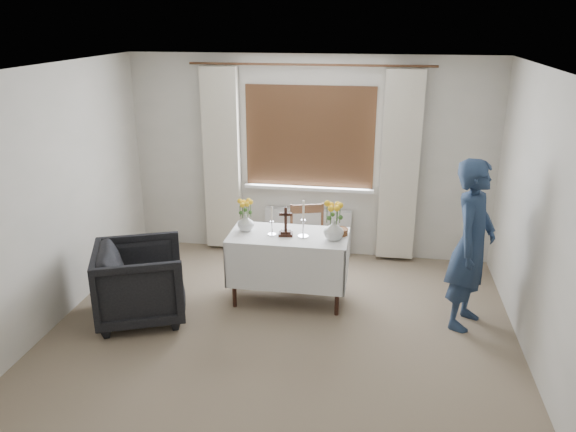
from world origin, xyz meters
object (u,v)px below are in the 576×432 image
(armchair, at_px, (141,282))
(flower_vase_right, at_px, (334,230))
(wooden_cross, at_px, (286,221))
(flower_vase_left, at_px, (246,222))
(altar_table, at_px, (289,268))
(person, at_px, (472,245))
(wooden_chair, at_px, (309,247))

(armchair, distance_m, flower_vase_right, 2.02)
(wooden_cross, bearing_deg, flower_vase_left, 163.82)
(flower_vase_left, bearing_deg, altar_table, -5.48)
(wooden_cross, xyz_separation_m, flower_vase_left, (-0.44, 0.08, -0.06))
(person, bearing_deg, wooden_chair, 93.24)
(altar_table, height_order, armchair, armchair)
(wooden_chair, xyz_separation_m, flower_vase_right, (0.31, -0.51, 0.42))
(wooden_cross, relative_size, flower_vase_right, 1.45)
(wooden_chair, relative_size, wooden_cross, 2.90)
(wooden_chair, bearing_deg, person, -38.13)
(person, height_order, flower_vase_right, person)
(armchair, relative_size, wooden_cross, 2.77)
(flower_vase_left, xyz_separation_m, flower_vase_right, (0.94, -0.11, 0.02))
(armchair, relative_size, person, 0.51)
(wooden_cross, bearing_deg, armchair, -163.86)
(wooden_chair, distance_m, flower_vase_right, 0.73)
(wooden_chair, height_order, flower_vase_left, flower_vase_left)
(flower_vase_right, bearing_deg, wooden_chair, 121.42)
(wooden_cross, height_order, flower_vase_left, wooden_cross)
(armchair, distance_m, flower_vase_left, 1.23)
(flower_vase_left, bearing_deg, wooden_chair, 32.46)
(altar_table, relative_size, wooden_chair, 1.37)
(altar_table, relative_size, flower_vase_left, 6.76)
(wooden_chair, bearing_deg, altar_table, -127.04)
(person, xyz_separation_m, wooden_cross, (-1.83, 0.16, 0.07))
(altar_table, height_order, wooden_chair, wooden_chair)
(wooden_cross, distance_m, flower_vase_right, 0.50)
(flower_vase_left, distance_m, flower_vase_right, 0.95)
(flower_vase_right, bearing_deg, person, -5.53)
(altar_table, xyz_separation_m, wooden_chair, (0.16, 0.45, 0.07))
(wooden_chair, distance_m, flower_vase_left, 0.85)
(wooden_chair, relative_size, flower_vase_right, 4.20)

